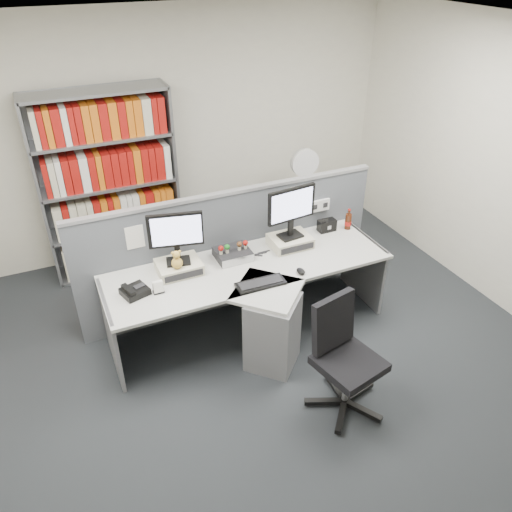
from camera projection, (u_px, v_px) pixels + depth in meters
name	position (u px, v px, depth m)	size (l,w,h in m)	color
ground	(287.00, 384.00, 4.31)	(5.50, 5.50, 0.00)	#2C3034
room_shell	(296.00, 193.00, 3.35)	(5.04, 5.54, 2.72)	silver
partition	(231.00, 250.00, 4.93)	(3.00, 0.08, 1.27)	#595D65
desk	(259.00, 303.00, 4.52)	(2.60, 1.20, 0.72)	beige
monitor_riser_left	(179.00, 267.00, 4.45)	(0.38, 0.31, 0.10)	beige
monitor_riser_right	(290.00, 241.00, 4.83)	(0.38, 0.31, 0.10)	beige
monitor_left	(176.00, 234.00, 4.27)	(0.46, 0.19, 0.48)	black
monitor_right	(291.00, 208.00, 4.64)	(0.49, 0.18, 0.50)	black
desktop_pc	(233.00, 254.00, 4.64)	(0.31, 0.28, 0.08)	black
figurines	(233.00, 246.00, 4.58)	(0.29, 0.05, 0.09)	beige
keyboard	(261.00, 283.00, 4.30)	(0.43, 0.17, 0.03)	black
mouse	(301.00, 271.00, 4.44)	(0.07, 0.11, 0.04)	black
desk_phone	(134.00, 291.00, 4.17)	(0.25, 0.24, 0.09)	black
desk_calendar	(158.00, 288.00, 4.19)	(0.09, 0.07, 0.11)	black
plush_toy	(177.00, 261.00, 4.31)	(0.10, 0.10, 0.17)	gold
speaker	(327.00, 225.00, 5.07)	(0.18, 0.10, 0.12)	black
cola_bottle	(348.00, 221.00, 5.09)	(0.07, 0.07, 0.22)	#3F190A
shelving_unit	(110.00, 188.00, 5.36)	(1.41, 0.40, 2.00)	gray
filing_cabinet	(301.00, 220.00, 6.08)	(0.45, 0.61, 0.70)	gray
desk_fan	(304.00, 166.00, 5.71)	(0.32, 0.19, 0.54)	white
office_chair	(343.00, 354.00, 3.90)	(0.63, 0.61, 0.95)	silver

